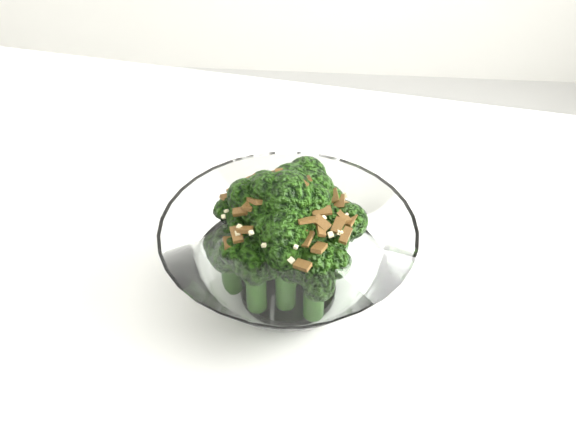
{
  "coord_description": "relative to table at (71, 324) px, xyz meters",
  "views": [
    {
      "loc": [
        0.34,
        -0.46,
        1.17
      ],
      "look_at": [
        0.31,
        -0.08,
        0.84
      ],
      "focal_mm": 40.0,
      "sensor_mm": 36.0,
      "label": 1
    }
  ],
  "objects": [
    {
      "name": "broccoli_dish",
      "position": [
        0.21,
        -0.0,
        0.12
      ],
      "size": [
        0.21,
        0.21,
        0.13
      ],
      "color": "white",
      "rests_on": "table"
    },
    {
      "name": "table",
      "position": [
        0.0,
        0.0,
        0.0
      ],
      "size": [
        1.31,
        0.98,
        0.75
      ],
      "color": "white",
      "rests_on": "ground"
    }
  ]
}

